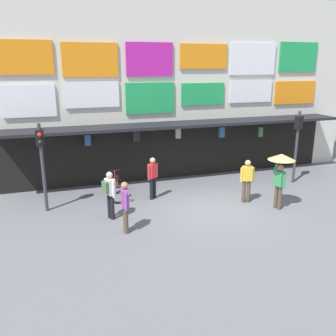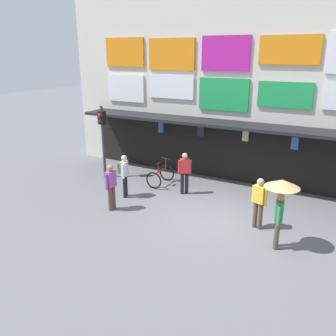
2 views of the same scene
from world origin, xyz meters
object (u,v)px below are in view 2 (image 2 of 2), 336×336
object	(u,v)px
pedestrian_with_umbrella	(281,195)
pedestrian_in_yellow	(259,201)
pedestrian_in_blue	(185,171)
pedestrian_in_green	(124,173)
bicycle_parked	(161,176)
pedestrian_in_purple	(111,185)
traffic_light_near	(102,131)

from	to	relation	value
pedestrian_with_umbrella	pedestrian_in_yellow	bearing A→B (deg)	130.61
pedestrian_in_blue	pedestrian_in_green	world-z (taller)	same
bicycle_parked	pedestrian_in_green	xyz separation A→B (m)	(-0.56, -1.82, 0.59)
bicycle_parked	pedestrian_in_blue	bearing A→B (deg)	-17.99
bicycle_parked	pedestrian_in_blue	size ratio (longest dim) A/B	0.69
pedestrian_with_umbrella	pedestrian_in_green	world-z (taller)	pedestrian_with_umbrella
bicycle_parked	pedestrian_in_yellow	distance (m)	5.05
bicycle_parked	pedestrian_in_blue	distance (m)	1.52
pedestrian_in_purple	pedestrian_in_green	size ratio (longest dim) A/B	1.00
pedestrian_in_blue	pedestrian_in_purple	xyz separation A→B (m)	(-1.61, -2.57, 0.00)
traffic_light_near	pedestrian_in_purple	distance (m)	3.72
pedestrian_in_yellow	pedestrian_in_green	size ratio (longest dim) A/B	1.00
pedestrian_in_blue	pedestrian_in_yellow	xyz separation A→B (m)	(3.30, -1.46, 0.00)
pedestrian_with_umbrella	pedestrian_in_green	distance (m)	6.11
bicycle_parked	pedestrian_with_umbrella	world-z (taller)	pedestrian_with_umbrella
bicycle_parked	pedestrian_in_blue	world-z (taller)	pedestrian_in_blue
bicycle_parked	pedestrian_with_umbrella	xyz separation A→B (m)	(5.43, -2.82, 1.25)
bicycle_parked	pedestrian_in_purple	bearing A→B (deg)	-95.05
pedestrian_in_blue	pedestrian_in_yellow	distance (m)	3.61
bicycle_parked	pedestrian_with_umbrella	distance (m)	6.25
traffic_light_near	pedestrian_with_umbrella	xyz separation A→B (m)	(8.09, -2.41, -0.50)
pedestrian_with_umbrella	pedestrian_in_purple	size ratio (longest dim) A/B	1.24
pedestrian_with_umbrella	pedestrian_in_purple	xyz separation A→B (m)	(-5.70, -0.18, -0.69)
pedestrian_in_green	bicycle_parked	bearing A→B (deg)	72.88
pedestrian_with_umbrella	pedestrian_in_green	bearing A→B (deg)	170.48
pedestrian_in_purple	pedestrian_with_umbrella	bearing A→B (deg)	1.85
pedestrian_in_blue	bicycle_parked	bearing A→B (deg)	162.01
pedestrian_in_purple	pedestrian_in_green	xyz separation A→B (m)	(-0.29, 1.19, 0.04)
pedestrian_with_umbrella	pedestrian_in_purple	bearing A→B (deg)	-178.15
pedestrian_in_yellow	pedestrian_in_purple	size ratio (longest dim) A/B	1.00
traffic_light_near	pedestrian_in_purple	world-z (taller)	traffic_light_near
pedestrian_in_purple	pedestrian_in_green	distance (m)	1.23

